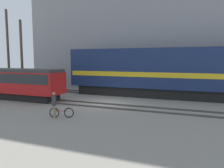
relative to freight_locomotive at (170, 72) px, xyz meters
name	(u,v)px	position (x,y,z in m)	size (l,w,h in m)	color
ground_plane	(105,104)	(-5.01, -5.26, -2.65)	(120.00, 120.00, 0.00)	gray
track_near	(100,105)	(-5.01, -6.28, -2.58)	(60.00, 1.50, 0.14)	#47423D
track_far	(123,94)	(-5.01, 0.00, -2.58)	(60.00, 1.51, 0.14)	#47423D
building_backdrop	(139,30)	(-5.01, 6.54, 5.33)	(30.71, 6.00, 15.96)	gray
freight_locomotive	(170,72)	(0.00, 0.00, 0.00)	(21.32, 3.04, 5.67)	black
streetcar	(18,82)	(-13.86, -6.28, -0.92)	(9.48, 2.54, 3.02)	black
bicycle	(62,113)	(-5.86, -10.67, -2.31)	(1.59, 0.71, 0.74)	black
person	(54,102)	(-6.23, -10.96, -1.57)	(0.33, 0.41, 1.77)	#8C7A5B
utility_pole_left	(8,52)	(-18.30, -3.14, 2.21)	(0.28, 0.28, 9.72)	#4C3D2D
utility_pole_center	(22,57)	(-16.28, -3.14, 1.56)	(0.29, 0.29, 8.42)	#4C3D2D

